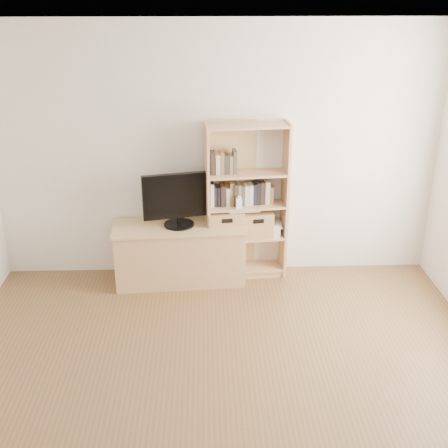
{
  "coord_description": "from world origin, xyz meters",
  "views": [
    {
      "loc": [
        -0.12,
        -2.97,
        2.89
      ],
      "look_at": [
        0.05,
        1.9,
        0.78
      ],
      "focal_mm": 45.0,
      "sensor_mm": 36.0,
      "label": 1
    }
  ],
  "objects_px": {
    "baby_monitor": "(239,203)",
    "basket_left": "(225,223)",
    "bookshelf": "(246,202)",
    "television": "(178,199)",
    "tv_stand": "(180,254)",
    "laptop": "(243,208)",
    "basket_right": "(256,223)"
  },
  "relations": [
    {
      "from": "tv_stand",
      "to": "bookshelf",
      "type": "height_order",
      "value": "bookshelf"
    },
    {
      "from": "baby_monitor",
      "to": "basket_left",
      "type": "relative_size",
      "value": 0.29
    },
    {
      "from": "baby_monitor",
      "to": "basket_left",
      "type": "distance_m",
      "value": 0.3
    },
    {
      "from": "tv_stand",
      "to": "baby_monitor",
      "type": "height_order",
      "value": "baby_monitor"
    },
    {
      "from": "bookshelf",
      "to": "basket_right",
      "type": "xyz_separation_m",
      "value": [
        0.1,
        0.01,
        -0.23
      ]
    },
    {
      "from": "baby_monitor",
      "to": "basket_right",
      "type": "height_order",
      "value": "baby_monitor"
    },
    {
      "from": "laptop",
      "to": "television",
      "type": "bearing_deg",
      "value": -179.16
    },
    {
      "from": "tv_stand",
      "to": "laptop",
      "type": "bearing_deg",
      "value": 3.38
    },
    {
      "from": "basket_left",
      "to": "basket_right",
      "type": "relative_size",
      "value": 1.11
    },
    {
      "from": "baby_monitor",
      "to": "basket_left",
      "type": "bearing_deg",
      "value": 142.78
    },
    {
      "from": "bookshelf",
      "to": "television",
      "type": "xyz_separation_m",
      "value": [
        -0.69,
        -0.1,
        0.08
      ]
    },
    {
      "from": "television",
      "to": "basket_left",
      "type": "bearing_deg",
      "value": -3.79
    },
    {
      "from": "basket_left",
      "to": "basket_right",
      "type": "xyz_separation_m",
      "value": [
        0.32,
        0.03,
        -0.02
      ]
    },
    {
      "from": "tv_stand",
      "to": "television",
      "type": "bearing_deg",
      "value": 0.0
    },
    {
      "from": "television",
      "to": "basket_right",
      "type": "relative_size",
      "value": 2.17
    },
    {
      "from": "baby_monitor",
      "to": "television",
      "type": "bearing_deg",
      "value": 170.78
    },
    {
      "from": "baby_monitor",
      "to": "laptop",
      "type": "height_order",
      "value": "baby_monitor"
    },
    {
      "from": "tv_stand",
      "to": "laptop",
      "type": "height_order",
      "value": "laptop"
    },
    {
      "from": "tv_stand",
      "to": "baby_monitor",
      "type": "distance_m",
      "value": 0.82
    },
    {
      "from": "bookshelf",
      "to": "baby_monitor",
      "type": "xyz_separation_m",
      "value": [
        -0.08,
        -0.1,
        0.04
      ]
    },
    {
      "from": "bookshelf",
      "to": "basket_left",
      "type": "relative_size",
      "value": 4.52
    },
    {
      "from": "television",
      "to": "laptop",
      "type": "distance_m",
      "value": 0.67
    },
    {
      "from": "basket_left",
      "to": "laptop",
      "type": "xyz_separation_m",
      "value": [
        0.19,
        0.01,
        0.16
      ]
    },
    {
      "from": "basket_left",
      "to": "laptop",
      "type": "bearing_deg",
      "value": -3.27
    },
    {
      "from": "television",
      "to": "laptop",
      "type": "height_order",
      "value": "television"
    },
    {
      "from": "tv_stand",
      "to": "television",
      "type": "distance_m",
      "value": 0.61
    },
    {
      "from": "television",
      "to": "baby_monitor",
      "type": "xyz_separation_m",
      "value": [
        0.61,
        -0.0,
        -0.05
      ]
    },
    {
      "from": "bookshelf",
      "to": "baby_monitor",
      "type": "distance_m",
      "value": 0.13
    },
    {
      "from": "tv_stand",
      "to": "television",
      "type": "relative_size",
      "value": 1.84
    },
    {
      "from": "bookshelf",
      "to": "basket_left",
      "type": "distance_m",
      "value": 0.31
    },
    {
      "from": "television",
      "to": "laptop",
      "type": "xyz_separation_m",
      "value": [
        0.66,
        0.08,
        -0.13
      ]
    },
    {
      "from": "laptop",
      "to": "tv_stand",
      "type": "bearing_deg",
      "value": -179.16
    }
  ]
}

